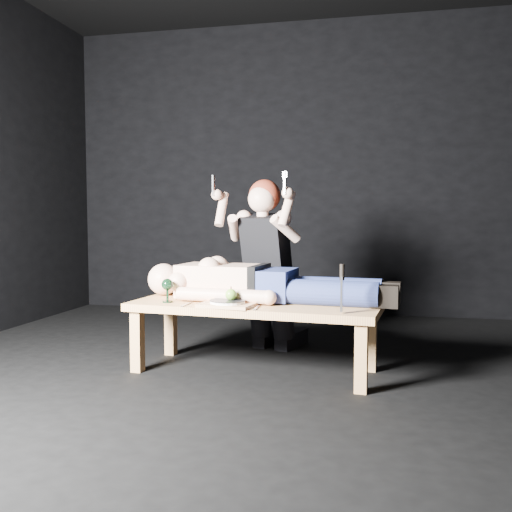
# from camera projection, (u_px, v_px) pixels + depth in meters

# --- Properties ---
(ground) EXTENTS (5.00, 5.00, 0.00)m
(ground) POSITION_uv_depth(u_px,v_px,m) (256.00, 379.00, 3.51)
(ground) COLOR black
(ground) RESTS_ON ground
(back_wall) EXTENTS (5.00, 0.00, 5.00)m
(back_wall) POSITION_uv_depth(u_px,v_px,m) (307.00, 169.00, 5.84)
(back_wall) COLOR black
(back_wall) RESTS_ON ground
(table) EXTENTS (1.65, 0.76, 0.45)m
(table) POSITION_uv_depth(u_px,v_px,m) (254.00, 337.00, 3.67)
(table) COLOR tan
(table) RESTS_ON ground
(lying_man) EXTENTS (1.76, 0.69, 0.28)m
(lying_man) POSITION_uv_depth(u_px,v_px,m) (268.00, 279.00, 3.74)
(lying_man) COLOR beige
(lying_man) RESTS_ON table
(kneeling_woman) EXTENTS (0.90, 0.96, 1.31)m
(kneeling_woman) POSITION_uv_depth(u_px,v_px,m) (271.00, 263.00, 4.24)
(kneeling_woman) COLOR black
(kneeling_woman) RESTS_ON ground
(serving_tray) EXTENTS (0.36, 0.28, 0.02)m
(serving_tray) POSITION_uv_depth(u_px,v_px,m) (228.00, 305.00, 3.51)
(serving_tray) COLOR tan
(serving_tray) RESTS_ON table
(plate) EXTENTS (0.25, 0.25, 0.02)m
(plate) POSITION_uv_depth(u_px,v_px,m) (228.00, 302.00, 3.51)
(plate) COLOR white
(plate) RESTS_ON serving_tray
(apple) EXTENTS (0.07, 0.07, 0.07)m
(apple) POSITION_uv_depth(u_px,v_px,m) (231.00, 295.00, 3.51)
(apple) COLOR #4C8B23
(apple) RESTS_ON plate
(goblet) EXTENTS (0.08, 0.08, 0.16)m
(goblet) POSITION_uv_depth(u_px,v_px,m) (167.00, 290.00, 3.66)
(goblet) COLOR black
(goblet) RESTS_ON table
(fork_flat) EXTENTS (0.02, 0.17, 0.01)m
(fork_flat) POSITION_uv_depth(u_px,v_px,m) (187.00, 304.00, 3.57)
(fork_flat) COLOR #B2B2B7
(fork_flat) RESTS_ON table
(knife_flat) EXTENTS (0.02, 0.17, 0.01)m
(knife_flat) POSITION_uv_depth(u_px,v_px,m) (257.00, 308.00, 3.44)
(knife_flat) COLOR #B2B2B7
(knife_flat) RESTS_ON table
(spoon_flat) EXTENTS (0.06, 0.17, 0.01)m
(spoon_flat) POSITION_uv_depth(u_px,v_px,m) (253.00, 305.00, 3.56)
(spoon_flat) COLOR #B2B2B7
(spoon_flat) RESTS_ON table
(carving_knife) EXTENTS (0.04, 0.04, 0.29)m
(carving_knife) POSITION_uv_depth(u_px,v_px,m) (342.00, 289.00, 3.24)
(carving_knife) COLOR #B2B2B7
(carving_knife) RESTS_ON table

